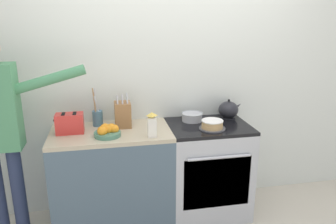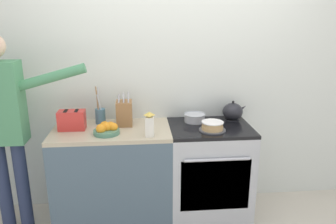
# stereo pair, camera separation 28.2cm
# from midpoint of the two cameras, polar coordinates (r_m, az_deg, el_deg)

# --- Properties ---
(wall_back) EXTENTS (8.00, 0.04, 2.60)m
(wall_back) POSITION_cam_midpoint_polar(r_m,az_deg,el_deg) (3.10, 4.37, 6.57)
(wall_back) COLOR silver
(wall_back) RESTS_ON ground_plane
(counter_cabinet) EXTENTS (1.02, 0.58, 0.88)m
(counter_cabinet) POSITION_cam_midpoint_polar(r_m,az_deg,el_deg) (3.04, -6.81, -10.85)
(counter_cabinet) COLOR #4C6070
(counter_cabinet) RESTS_ON ground_plane
(stove_range) EXTENTS (0.73, 0.62, 0.88)m
(stove_range) POSITION_cam_midpoint_polar(r_m,az_deg,el_deg) (3.13, 9.67, -10.12)
(stove_range) COLOR #B7BABF
(stove_range) RESTS_ON ground_plane
(layer_cake) EXTENTS (0.23, 0.23, 0.08)m
(layer_cake) POSITION_cam_midpoint_polar(r_m,az_deg,el_deg) (2.85, 10.57, -2.52)
(layer_cake) COLOR #4C4C51
(layer_cake) RESTS_ON stove_range
(tea_kettle) EXTENTS (0.23, 0.19, 0.19)m
(tea_kettle) POSITION_cam_midpoint_polar(r_m,az_deg,el_deg) (3.16, 13.76, 0.03)
(tea_kettle) COLOR #232328
(tea_kettle) RESTS_ON stove_range
(mixing_bowl) EXTENTS (0.20, 0.20, 0.08)m
(mixing_bowl) POSITION_cam_midpoint_polar(r_m,az_deg,el_deg) (3.05, 7.30, -1.01)
(mixing_bowl) COLOR #B7BABF
(mixing_bowl) RESTS_ON stove_range
(knife_block) EXTENTS (0.14, 0.17, 0.31)m
(knife_block) POSITION_cam_midpoint_polar(r_m,az_deg,el_deg) (2.93, -4.91, -0.19)
(knife_block) COLOR olive
(knife_block) RESTS_ON counter_cabinet
(utensil_crock) EXTENTS (0.09, 0.09, 0.34)m
(utensil_crock) POSITION_cam_midpoint_polar(r_m,az_deg,el_deg) (3.01, -9.14, -0.51)
(utensil_crock) COLOR #477084
(utensil_crock) RESTS_ON counter_cabinet
(fruit_bowl) EXTENTS (0.22, 0.22, 0.10)m
(fruit_bowl) POSITION_cam_midpoint_polar(r_m,az_deg,el_deg) (2.75, -7.75, -2.99)
(fruit_bowl) COLOR #4C7F66
(fruit_bowl) RESTS_ON counter_cabinet
(toaster) EXTENTS (0.24, 0.13, 0.17)m
(toaster) POSITION_cam_midpoint_polar(r_m,az_deg,el_deg) (2.90, -13.77, -1.43)
(toaster) COLOR red
(toaster) RESTS_ON counter_cabinet
(milk_carton) EXTENTS (0.07, 0.07, 0.21)m
(milk_carton) POSITION_cam_midpoint_polar(r_m,az_deg,el_deg) (2.65, -0.21, -2.27)
(milk_carton) COLOR white
(milk_carton) RESTS_ON counter_cabinet
(person_baker) EXTENTS (0.95, 0.20, 1.71)m
(person_baker) POSITION_cam_midpoint_polar(r_m,az_deg,el_deg) (2.92, -24.22, -1.06)
(person_baker) COLOR #283351
(person_baker) RESTS_ON ground_plane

